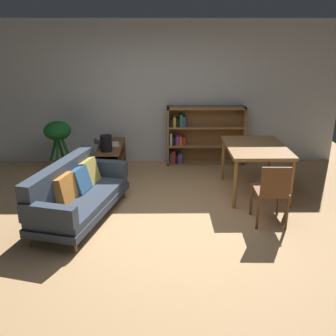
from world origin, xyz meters
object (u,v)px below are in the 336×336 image
object	(u,v)px
potted_floor_plant	(58,137)
fabric_couch	(76,192)
dining_table	(256,151)
dining_chair_near	(272,190)
media_console	(111,161)
open_laptop	(108,144)
bookshelf	(200,136)
desk_speaker	(106,143)

from	to	relation	value
potted_floor_plant	fabric_couch	bearing A→B (deg)	-69.06
dining_table	dining_chair_near	xyz separation A→B (m)	(-0.03, -1.07, -0.21)
dining_table	dining_chair_near	bearing A→B (deg)	-91.48
media_console	dining_table	distance (m)	2.56
potted_floor_plant	open_laptop	bearing A→B (deg)	-4.20
open_laptop	dining_chair_near	distance (m)	3.11
bookshelf	fabric_couch	bearing A→B (deg)	-129.76
open_laptop	bookshelf	size ratio (longest dim) A/B	0.33
dining_table	bookshelf	bearing A→B (deg)	115.66
open_laptop	dining_table	bearing A→B (deg)	-19.91
desk_speaker	potted_floor_plant	bearing A→B (deg)	155.12
fabric_couch	dining_table	bearing A→B (deg)	17.34
media_console	open_laptop	xyz separation A→B (m)	(-0.05, 0.06, 0.30)
fabric_couch	desk_speaker	bearing A→B (deg)	79.80
bookshelf	potted_floor_plant	bearing A→B (deg)	-168.15
bookshelf	desk_speaker	bearing A→B (deg)	-150.01
open_laptop	bookshelf	distance (m)	1.82
open_laptop	bookshelf	xyz separation A→B (m)	(1.72, 0.62, -0.02)
open_laptop	desk_speaker	world-z (taller)	desk_speaker
fabric_couch	open_laptop	distance (m)	1.74
open_laptop	fabric_couch	bearing A→B (deg)	-97.27
desk_speaker	dining_table	distance (m)	2.47
fabric_couch	media_console	world-z (taller)	fabric_couch
potted_floor_plant	dining_table	distance (m)	3.47
open_laptop	dining_chair_near	xyz separation A→B (m)	(2.41, -1.96, -0.08)
dining_chair_near	bookshelf	xyz separation A→B (m)	(-0.69, 2.57, 0.06)
bookshelf	media_console	bearing A→B (deg)	-157.85
fabric_couch	potted_floor_plant	xyz separation A→B (m)	(-0.68, 1.78, 0.30)
media_console	dining_table	xyz separation A→B (m)	(2.39, -0.82, 0.43)
fabric_couch	dining_table	xyz separation A→B (m)	(2.66, 0.83, 0.33)
desk_speaker	bookshelf	size ratio (longest dim) A/B	0.18
open_laptop	potted_floor_plant	size ratio (longest dim) A/B	0.50
desk_speaker	bookshelf	world-z (taller)	bookshelf
desk_speaker	potted_floor_plant	distance (m)	1.02
potted_floor_plant	dining_table	size ratio (longest dim) A/B	0.78
media_console	dining_chair_near	world-z (taller)	dining_chair_near
open_laptop	dining_table	size ratio (longest dim) A/B	0.39
fabric_couch	bookshelf	bearing A→B (deg)	50.24
dining_chair_near	open_laptop	bearing A→B (deg)	140.92
media_console	bookshelf	world-z (taller)	bookshelf
potted_floor_plant	dining_table	bearing A→B (deg)	-15.88
dining_chair_near	bookshelf	world-z (taller)	bookshelf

